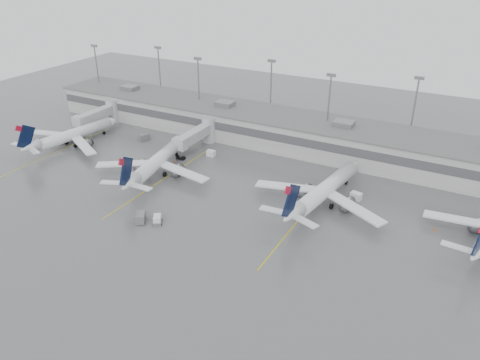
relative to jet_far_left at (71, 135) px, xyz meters
The scene contains 19 objects.
ground 59.92m from the jet_far_left, 29.51° to the right, with size 260.00×260.00×0.00m, color #565659.
terminal 59.37m from the jet_far_left, 28.70° to the left, with size 152.00×17.00×9.45m.
light_masts 62.98m from the jet_far_left, 33.35° to the left, with size 142.40×8.00×20.60m.
jet_bridge_left 16.62m from the jet_far_left, 101.90° to the left, with size 4.00×17.20×7.00m.
jet_bridge_right 35.52m from the jet_far_left, 27.23° to the left, with size 4.00×17.20×7.00m.
stand_markings 52.45m from the jet_far_left, ahead, with size 105.25×40.00×0.01m.
jet_far_left is the anchor object (origin of this frame).
jet_mid_left 31.82m from the jet_far_left, ahead, with size 28.64×32.40×10.57m.
jet_mid_right 71.70m from the jet_far_left, ahead, with size 29.66×33.47×10.86m.
baggage_tug 50.19m from the jet_far_left, 25.18° to the right, with size 2.75×3.07×1.69m.
baggage_cart 47.85m from the jet_far_left, 28.12° to the right, with size 3.08×3.48×1.95m.
gse_uld_a 8.44m from the jet_far_left, 104.31° to the left, with size 2.59×1.72×1.83m, color white.
gse_uld_b 39.31m from the jet_far_left, 17.75° to the left, with size 2.19×1.46×1.55m, color white.
gse_uld_c 77.63m from the jet_far_left, ahead, with size 2.31×1.54×1.64m, color white.
gse_loader 19.54m from the jet_far_left, 39.43° to the left, with size 1.83×2.93×1.83m, color slate.
cone_a 13.17m from the jet_far_left, 118.44° to the left, with size 0.41×0.41×0.65m, color #ED5105.
cone_b 32.07m from the jet_far_left, ahead, with size 0.39×0.39×0.63m, color #ED5105.
cone_c 69.91m from the jet_far_left, ahead, with size 0.48×0.48×0.76m, color #ED5105.
cone_d 94.42m from the jet_far_left, ahead, with size 0.46×0.46×0.73m, color #ED5105.
Camera 1 is at (45.32, -53.61, 49.50)m, focal length 35.00 mm.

